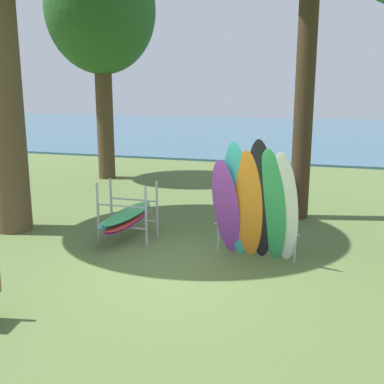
# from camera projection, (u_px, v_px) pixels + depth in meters

# --- Properties ---
(ground_plane) EXTENTS (80.00, 80.00, 0.00)m
(ground_plane) POSITION_uv_depth(u_px,v_px,m) (180.00, 272.00, 8.00)
(ground_plane) COLOR #566B38
(lake_water) EXTENTS (80.00, 36.00, 0.10)m
(lake_water) POSITION_uv_depth(u_px,v_px,m) (304.00, 131.00, 36.60)
(lake_water) COLOR #38607A
(lake_water) RESTS_ON ground
(tree_far_left_back) EXTENTS (3.79, 3.79, 8.06)m
(tree_far_left_back) POSITION_uv_depth(u_px,v_px,m) (101.00, 12.00, 15.55)
(tree_far_left_back) COLOR #4C3823
(tree_far_left_back) RESTS_ON ground
(leaning_board_pile) EXTENTS (1.71, 0.83, 2.33)m
(leaning_board_pile) POSITION_uv_depth(u_px,v_px,m) (255.00, 205.00, 8.29)
(leaning_board_pile) COLOR purple
(leaning_board_pile) RESTS_ON ground
(board_storage_rack) EXTENTS (1.15, 2.13, 1.25)m
(board_storage_rack) POSITION_uv_depth(u_px,v_px,m) (128.00, 216.00, 9.71)
(board_storage_rack) COLOR #9EA0A5
(board_storage_rack) RESTS_ON ground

